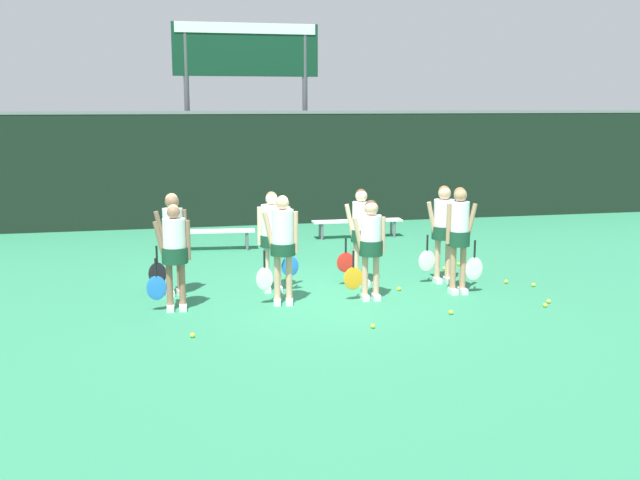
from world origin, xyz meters
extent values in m
plane|color=#2D7F56|center=(0.00, 0.00, 0.00)|extent=(140.00, 140.00, 0.00)
cube|color=black|center=(0.00, 7.39, 1.43)|extent=(60.00, 0.06, 2.87)
cube|color=slate|center=(0.00, 7.39, 2.91)|extent=(60.00, 0.08, 0.08)
cylinder|color=#515156|center=(-1.75, 8.43, 2.60)|extent=(0.14, 0.14, 5.21)
cylinder|color=#515156|center=(1.40, 8.43, 2.60)|extent=(0.14, 0.14, 5.21)
cube|color=#0F3823|center=(-0.17, 8.43, 4.52)|extent=(3.85, 0.12, 1.37)
cube|color=white|center=(-0.17, 8.36, 5.07)|extent=(3.70, 0.02, 0.27)
cube|color=silver|center=(-1.53, 4.25, 0.41)|extent=(1.94, 0.53, 0.04)
cylinder|color=slate|center=(-0.73, 4.31, 0.20)|extent=(0.06, 0.06, 0.39)
cylinder|color=slate|center=(-0.75, 4.05, 0.20)|extent=(0.06, 0.06, 0.39)
cylinder|color=slate|center=(-2.30, 4.44, 0.20)|extent=(0.06, 0.06, 0.39)
cylinder|color=slate|center=(-2.32, 4.19, 0.20)|extent=(0.06, 0.06, 0.39)
cube|color=silver|center=(1.98, 5.02, 0.40)|extent=(2.14, 0.38, 0.04)
cylinder|color=slate|center=(2.86, 5.14, 0.19)|extent=(0.06, 0.06, 0.38)
cylinder|color=slate|center=(2.86, 4.89, 0.19)|extent=(0.06, 0.06, 0.38)
cylinder|color=slate|center=(1.10, 5.16, 0.19)|extent=(0.06, 0.06, 0.38)
cylinder|color=slate|center=(1.10, 4.90, 0.19)|extent=(0.06, 0.06, 0.38)
cylinder|color=#8C664C|center=(-2.29, -0.45, 0.39)|extent=(0.10, 0.10, 0.78)
cylinder|color=#8C664C|center=(-2.48, -0.44, 0.39)|extent=(0.10, 0.10, 0.78)
cube|color=white|center=(-2.30, -0.48, 0.04)|extent=(0.12, 0.24, 0.09)
cube|color=white|center=(-2.49, -0.47, 0.04)|extent=(0.12, 0.24, 0.09)
cylinder|color=#16422B|center=(-2.39, -0.45, 0.86)|extent=(0.40, 0.40, 0.24)
cylinder|color=white|center=(-2.39, -0.45, 1.10)|extent=(0.35, 0.35, 0.65)
sphere|color=#8C664C|center=(-2.39, -0.45, 1.52)|extent=(0.20, 0.20, 0.20)
sphere|color=#D8B772|center=(-2.39, -0.43, 1.55)|extent=(0.18, 0.18, 0.18)
cylinder|color=#8C664C|center=(-2.60, -0.44, 1.09)|extent=(0.20, 0.08, 0.62)
cylinder|color=#8C664C|center=(-2.19, -0.45, 1.09)|extent=(0.08, 0.08, 0.61)
cylinder|color=black|center=(-2.68, -0.46, 0.69)|extent=(0.03, 0.03, 0.27)
ellipsoid|color=blue|center=(-2.68, -0.46, 0.37)|extent=(0.30, 0.03, 0.38)
cylinder|color=tan|center=(-0.63, -0.48, 0.41)|extent=(0.10, 0.10, 0.82)
cylinder|color=tan|center=(-0.82, -0.45, 0.41)|extent=(0.10, 0.10, 0.82)
cube|color=white|center=(-0.64, -0.51, 0.04)|extent=(0.15, 0.26, 0.09)
cube|color=white|center=(-0.82, -0.48, 0.04)|extent=(0.15, 0.26, 0.09)
cylinder|color=#16422B|center=(-0.73, -0.46, 0.89)|extent=(0.39, 0.39, 0.19)
cylinder|color=white|center=(-0.73, -0.46, 1.17)|extent=(0.34, 0.34, 0.69)
sphere|color=tan|center=(-0.73, -0.46, 1.61)|extent=(0.20, 0.20, 0.20)
sphere|color=#D8B772|center=(-0.72, -0.44, 1.64)|extent=(0.19, 0.19, 0.19)
cylinder|color=tan|center=(-0.93, -0.43, 1.15)|extent=(0.22, 0.11, 0.66)
cylinder|color=tan|center=(-0.53, -0.50, 1.15)|extent=(0.08, 0.08, 0.66)
cylinder|color=black|center=(-1.02, -0.43, 0.74)|extent=(0.03, 0.03, 0.27)
ellipsoid|color=silver|center=(-1.02, -0.43, 0.42)|extent=(0.27, 0.03, 0.37)
cylinder|color=tan|center=(0.79, -0.50, 0.38)|extent=(0.10, 0.10, 0.77)
cylinder|color=tan|center=(0.61, -0.48, 0.38)|extent=(0.10, 0.10, 0.77)
cube|color=white|center=(0.79, -0.53, 0.04)|extent=(0.13, 0.25, 0.09)
cube|color=white|center=(0.60, -0.51, 0.04)|extent=(0.13, 0.25, 0.09)
cylinder|color=#16422B|center=(0.70, -0.49, 0.86)|extent=(0.38, 0.38, 0.24)
cylinder|color=white|center=(0.70, -0.49, 1.08)|extent=(0.33, 0.33, 0.61)
sphere|color=tan|center=(0.70, -0.49, 1.49)|extent=(0.22, 0.22, 0.22)
sphere|color=#4C331E|center=(0.70, -0.47, 1.52)|extent=(0.20, 0.20, 0.20)
cylinder|color=tan|center=(0.49, -0.48, 1.06)|extent=(0.20, 0.09, 0.58)
cylinder|color=tan|center=(0.89, -0.51, 1.06)|extent=(0.08, 0.08, 0.58)
cylinder|color=black|center=(0.41, -0.49, 0.69)|extent=(0.03, 0.03, 0.27)
ellipsoid|color=orange|center=(0.41, -0.49, 0.36)|extent=(0.32, 0.03, 0.37)
cylinder|color=tan|center=(2.32, -0.42, 0.42)|extent=(0.10, 0.10, 0.85)
cylinder|color=tan|center=(2.15, -0.41, 0.42)|extent=(0.10, 0.10, 0.85)
cube|color=white|center=(2.32, -0.45, 0.04)|extent=(0.12, 0.24, 0.09)
cube|color=white|center=(2.15, -0.44, 0.04)|extent=(0.12, 0.24, 0.09)
cylinder|color=#16422B|center=(2.24, -0.41, 0.93)|extent=(0.36, 0.36, 0.25)
cylinder|color=white|center=(2.24, -0.41, 1.20)|extent=(0.31, 0.31, 0.70)
sphere|color=tan|center=(2.24, -0.41, 1.66)|extent=(0.22, 0.22, 0.22)
sphere|color=olive|center=(2.24, -0.39, 1.68)|extent=(0.20, 0.20, 0.20)
cylinder|color=tan|center=(2.43, -0.42, 1.18)|extent=(0.22, 0.08, 0.67)
cylinder|color=tan|center=(2.05, -0.40, 1.18)|extent=(0.08, 0.08, 0.66)
cylinder|color=black|center=(2.51, -0.44, 0.75)|extent=(0.03, 0.03, 0.29)
ellipsoid|color=silver|center=(2.51, -0.44, 0.41)|extent=(0.31, 0.03, 0.40)
cylinder|color=#8C664C|center=(-2.30, 0.50, 0.40)|extent=(0.10, 0.10, 0.81)
cylinder|color=#8C664C|center=(-2.48, 0.47, 0.40)|extent=(0.10, 0.10, 0.81)
cube|color=white|center=(-2.29, 0.47, 0.04)|extent=(0.15, 0.26, 0.09)
cube|color=white|center=(-2.47, 0.44, 0.04)|extent=(0.15, 0.26, 0.09)
cylinder|color=#16422B|center=(-2.39, 0.48, 0.88)|extent=(0.37, 0.37, 0.20)
cylinder|color=white|center=(-2.39, 0.48, 1.13)|extent=(0.33, 0.33, 0.65)
sphere|color=#8C664C|center=(-2.39, 0.48, 1.57)|extent=(0.23, 0.23, 0.23)
sphere|color=#D8B772|center=(-2.39, 0.50, 1.59)|extent=(0.21, 0.21, 0.21)
cylinder|color=#8C664C|center=(-2.59, 0.45, 1.12)|extent=(0.21, 0.11, 0.62)
cylinder|color=#8C664C|center=(-2.20, 0.52, 1.12)|extent=(0.08, 0.08, 0.61)
cylinder|color=black|center=(-2.66, 0.42, 0.72)|extent=(0.03, 0.03, 0.28)
ellipsoid|color=black|center=(-2.66, 0.42, 0.39)|extent=(0.29, 0.03, 0.38)
cylinder|color=beige|center=(-0.67, 0.38, 0.40)|extent=(0.10, 0.10, 0.81)
cylinder|color=beige|center=(-0.86, 0.38, 0.40)|extent=(0.10, 0.10, 0.81)
cube|color=white|center=(-0.67, 0.35, 0.04)|extent=(0.11, 0.24, 0.09)
cube|color=white|center=(-0.86, 0.35, 0.04)|extent=(0.11, 0.24, 0.09)
cylinder|color=#16422B|center=(-0.77, 0.38, 0.87)|extent=(0.41, 0.41, 0.20)
cylinder|color=white|center=(-0.77, 0.38, 1.14)|extent=(0.36, 0.36, 0.67)
sphere|color=beige|center=(-0.77, 0.38, 1.58)|extent=(0.20, 0.20, 0.20)
sphere|color=olive|center=(-0.77, 0.40, 1.60)|extent=(0.19, 0.19, 0.19)
cylinder|color=beige|center=(-0.55, 0.38, 1.13)|extent=(0.21, 0.08, 0.64)
cylinder|color=beige|center=(-0.97, 0.38, 1.13)|extent=(0.08, 0.08, 0.64)
cylinder|color=black|center=(-0.47, 0.36, 0.73)|extent=(0.03, 0.03, 0.25)
ellipsoid|color=blue|center=(-0.47, 0.36, 0.43)|extent=(0.29, 0.03, 0.35)
cylinder|color=beige|center=(0.90, 0.52, 0.40)|extent=(0.10, 0.10, 0.80)
cylinder|color=beige|center=(0.73, 0.52, 0.40)|extent=(0.10, 0.10, 0.80)
cube|color=white|center=(0.90, 0.49, 0.04)|extent=(0.11, 0.24, 0.09)
cube|color=white|center=(0.73, 0.49, 0.04)|extent=(0.11, 0.24, 0.09)
cylinder|color=#16422B|center=(0.81, 0.52, 0.88)|extent=(0.35, 0.35, 0.22)
cylinder|color=white|center=(0.81, 0.52, 1.13)|extent=(0.31, 0.31, 0.66)
sphere|color=beige|center=(0.81, 0.52, 1.57)|extent=(0.21, 0.21, 0.21)
sphere|color=#4C331E|center=(0.81, 0.54, 1.59)|extent=(0.19, 0.19, 0.19)
cylinder|color=beige|center=(0.62, 0.52, 1.12)|extent=(0.21, 0.08, 0.63)
cylinder|color=beige|center=(1.00, 0.51, 1.12)|extent=(0.08, 0.08, 0.63)
cylinder|color=black|center=(0.54, 0.50, 0.72)|extent=(0.03, 0.03, 0.26)
ellipsoid|color=red|center=(0.54, 0.50, 0.42)|extent=(0.32, 0.03, 0.36)
cylinder|color=tan|center=(2.38, 0.38, 0.41)|extent=(0.10, 0.10, 0.82)
cylinder|color=tan|center=(2.18, 0.38, 0.41)|extent=(0.10, 0.10, 0.82)
cube|color=white|center=(2.38, 0.35, 0.04)|extent=(0.11, 0.24, 0.09)
cube|color=white|center=(2.18, 0.35, 0.04)|extent=(0.11, 0.24, 0.09)
cylinder|color=#16422B|center=(2.28, 0.38, 0.90)|extent=(0.41, 0.41, 0.23)
cylinder|color=white|center=(2.28, 0.38, 1.15)|extent=(0.36, 0.36, 0.66)
sphere|color=tan|center=(2.28, 0.38, 1.59)|extent=(0.22, 0.22, 0.22)
sphere|color=olive|center=(2.28, 0.40, 1.62)|extent=(0.21, 0.21, 0.21)
cylinder|color=tan|center=(2.06, 0.39, 1.14)|extent=(0.21, 0.08, 0.63)
cylinder|color=tan|center=(2.49, 0.38, 1.14)|extent=(0.08, 0.08, 0.63)
cylinder|color=black|center=(1.98, 0.37, 0.73)|extent=(0.03, 0.03, 0.27)
ellipsoid|color=silver|center=(1.98, 0.37, 0.40)|extent=(0.31, 0.03, 0.38)
sphere|color=#CCE033|center=(3.24, -1.53, 0.03)|extent=(0.07, 0.07, 0.07)
sphere|color=#CCE033|center=(-2.22, -1.90, 0.03)|extent=(0.07, 0.07, 0.07)
sphere|color=#CCE033|center=(3.70, -0.28, 0.03)|extent=(0.07, 0.07, 0.07)
sphere|color=#CCE033|center=(1.64, -1.60, 0.04)|extent=(0.07, 0.07, 0.07)
sphere|color=#CCE033|center=(1.33, -0.05, 0.03)|extent=(0.07, 0.07, 0.07)
sphere|color=#CCE033|center=(3.12, 1.63, 0.03)|extent=(0.07, 0.07, 0.07)
sphere|color=#CCE033|center=(2.69, 1.30, 0.03)|extent=(0.07, 0.07, 0.07)
sphere|color=#CCE033|center=(0.29, -2.02, 0.03)|extent=(0.07, 0.07, 0.07)
sphere|color=#CCE033|center=(-2.67, 0.93, 0.03)|extent=(0.07, 0.07, 0.07)
sphere|color=#CCE033|center=(3.35, 0.05, 0.03)|extent=(0.07, 0.07, 0.07)
sphere|color=#CCE033|center=(3.41, -1.33, 0.03)|extent=(0.07, 0.07, 0.07)
sphere|color=#CCE033|center=(-0.41, 1.09, 0.03)|extent=(0.06, 0.06, 0.06)
camera|label=1|loc=(-2.62, -11.80, 3.14)|focal=42.00mm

